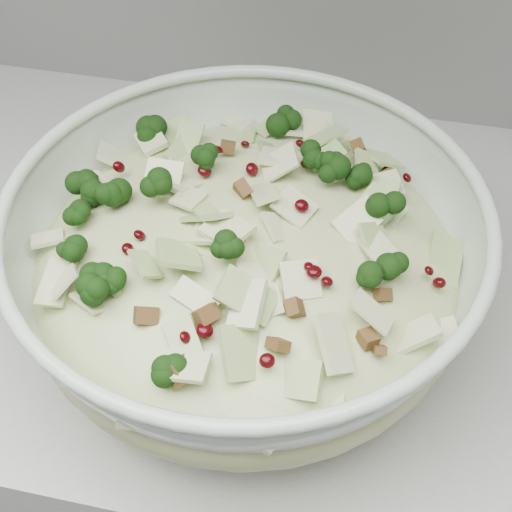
% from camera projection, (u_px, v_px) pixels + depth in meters
% --- Properties ---
extents(counter, '(3.60, 0.60, 0.90)m').
position_uv_depth(counter, '(395.00, 477.00, 1.06)').
color(counter, beige).
rests_on(counter, floor).
extents(mixing_bowl, '(0.48, 0.48, 0.16)m').
position_uv_depth(mixing_bowl, '(246.00, 268.00, 0.63)').
color(mixing_bowl, beige).
rests_on(mixing_bowl, counter).
extents(salad, '(0.38, 0.38, 0.16)m').
position_uv_depth(salad, '(246.00, 247.00, 0.61)').
color(salad, beige).
rests_on(salad, mixing_bowl).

